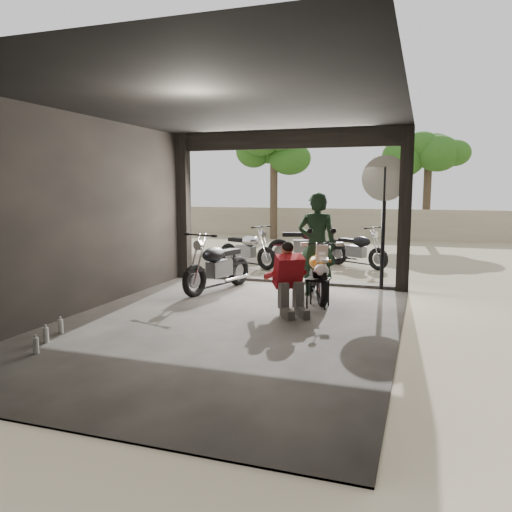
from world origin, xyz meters
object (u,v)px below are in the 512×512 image
Objects in this scene: mechanic at (291,281)px; stool at (318,282)px; outside_bike_a at (247,246)px; sign_post at (384,199)px; outside_bike_c at (358,247)px; rider at (317,245)px; main_bike at (316,269)px; helmet at (321,271)px; left_bike at (218,262)px; outside_bike_b at (307,241)px.

mechanic is 2.21× the size of stool.
sign_post is at bearing -96.30° from outside_bike_a.
outside_bike_c is at bearing 51.96° from mechanic.
stool is (0.22, -0.91, -0.54)m from rider.
main_bike is 0.86× the size of rider.
helmet is 0.10× the size of sign_post.
helmet is (0.35, 0.68, 0.07)m from mechanic.
outside_bike_c is at bearing 89.12° from stool.
sign_post is (3.52, -1.85, 1.27)m from outside_bike_a.
outside_bike_a is at bearing 168.41° from sign_post.
sign_post reaches higher than left_bike.
sign_post is at bearing 27.55° from main_bike.
rider is at bearing 80.78° from main_bike.
sign_post reaches higher than helmet.
left_bike is at bearing -2.26° from rider.
rider is at bearing 53.02° from mechanic.
main_bike reaches higher than stool.
sign_post is (0.90, 1.89, 1.38)m from stool.
rider reaches higher than main_bike.
outside_bike_c is at bearing -101.73° from rider.
rider reaches higher than mechanic.
main_bike is 1.33m from mechanic.
outside_bike_b is at bearing -27.74° from outside_bike_a.
stool is at bearing -96.94° from main_bike.
rider is at bearing -118.30° from outside_bike_a.
left_bike is 2.32m from mechanic.
main_bike reaches higher than outside_bike_a.
left_bike is at bearing 109.10° from mechanic.
left_bike is 0.94× the size of outside_bike_b.
mechanic is at bearing -21.18° from left_bike.
mechanic is at bearing -99.28° from sign_post.
sign_post is (0.83, -2.77, 1.28)m from outside_bike_c.
rider reaches higher than outside_bike_c.
helmet is at bearing -98.48° from sign_post.
left_bike is 4.51m from outside_bike_c.
rider reaches higher than left_bike.
main_bike is at bearing 50.20° from mechanic.
mechanic reaches higher than outside_bike_a.
outside_bike_b is 3.60× the size of stool.
outside_bike_a is at bearing 83.83° from mechanic.
mechanic is at bearing -130.80° from outside_bike_a.
outside_bike_a is 1.02× the size of outside_bike_c.
rider is at bearing 108.43° from helmet.
outside_bike_c is (2.23, 3.92, -0.05)m from left_bike.
main_bike is 1.47× the size of mechanic.
sign_post is at bearing -133.21° from outside_bike_c.
outside_bike_a is at bearing 125.02° from stool.
helmet is at bearing -150.19° from outside_bike_c.
left_bike is 2.32m from helmet.
outside_bike_c is (0.24, 3.99, -0.02)m from main_bike.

